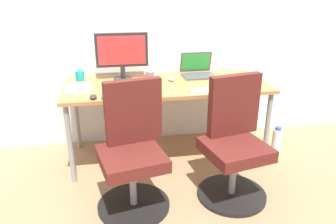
{
  "coord_description": "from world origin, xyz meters",
  "views": [
    {
      "loc": [
        -0.49,
        -2.79,
        1.57
      ],
      "look_at": [
        0.0,
        -0.05,
        0.47
      ],
      "focal_mm": 34.87,
      "sensor_mm": 36.0,
      "label": 1
    }
  ],
  "objects_px": {
    "desktop_monitor": "(122,53)",
    "open_laptop": "(198,70)",
    "office_chair_right": "(234,144)",
    "coffee_mug": "(80,76)",
    "office_chair_left": "(133,153)",
    "water_bottle_on_floor": "(276,143)"
  },
  "relations": [
    {
      "from": "office_chair_left",
      "to": "desktop_monitor",
      "type": "relative_size",
      "value": 1.96
    },
    {
      "from": "office_chair_left",
      "to": "coffee_mug",
      "type": "height_order",
      "value": "office_chair_left"
    },
    {
      "from": "water_bottle_on_floor",
      "to": "coffee_mug",
      "type": "height_order",
      "value": "coffee_mug"
    },
    {
      "from": "desktop_monitor",
      "to": "open_laptop",
      "type": "relative_size",
      "value": 1.55
    },
    {
      "from": "office_chair_right",
      "to": "open_laptop",
      "type": "height_order",
      "value": "open_laptop"
    },
    {
      "from": "water_bottle_on_floor",
      "to": "office_chair_left",
      "type": "bearing_deg",
      "value": -161.27
    },
    {
      "from": "office_chair_left",
      "to": "water_bottle_on_floor",
      "type": "bearing_deg",
      "value": 18.73
    },
    {
      "from": "office_chair_right",
      "to": "open_laptop",
      "type": "xyz_separation_m",
      "value": [
        -0.05,
        0.92,
        0.36
      ]
    },
    {
      "from": "office_chair_right",
      "to": "open_laptop",
      "type": "relative_size",
      "value": 3.03
    },
    {
      "from": "water_bottle_on_floor",
      "to": "coffee_mug",
      "type": "relative_size",
      "value": 3.37
    },
    {
      "from": "office_chair_right",
      "to": "coffee_mug",
      "type": "bearing_deg",
      "value": 141.45
    },
    {
      "from": "office_chair_right",
      "to": "water_bottle_on_floor",
      "type": "bearing_deg",
      "value": 37.0
    },
    {
      "from": "water_bottle_on_floor",
      "to": "open_laptop",
      "type": "xyz_separation_m",
      "value": [
        -0.69,
        0.44,
        0.63
      ]
    },
    {
      "from": "office_chair_left",
      "to": "water_bottle_on_floor",
      "type": "relative_size",
      "value": 3.03
    },
    {
      "from": "open_laptop",
      "to": "office_chair_left",
      "type": "bearing_deg",
      "value": -128.11
    },
    {
      "from": "office_chair_left",
      "to": "open_laptop",
      "type": "distance_m",
      "value": 1.22
    },
    {
      "from": "office_chair_left",
      "to": "open_laptop",
      "type": "xyz_separation_m",
      "value": [
        0.72,
        0.92,
        0.36
      ]
    },
    {
      "from": "office_chair_right",
      "to": "office_chair_left",
      "type": "bearing_deg",
      "value": 180.0
    },
    {
      "from": "office_chair_right",
      "to": "coffee_mug",
      "type": "xyz_separation_m",
      "value": [
        -1.18,
        0.94,
        0.35
      ]
    },
    {
      "from": "desktop_monitor",
      "to": "open_laptop",
      "type": "bearing_deg",
      "value": 0.22
    },
    {
      "from": "open_laptop",
      "to": "office_chair_right",
      "type": "bearing_deg",
      "value": -86.67
    },
    {
      "from": "office_chair_left",
      "to": "office_chair_right",
      "type": "height_order",
      "value": "same"
    }
  ]
}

